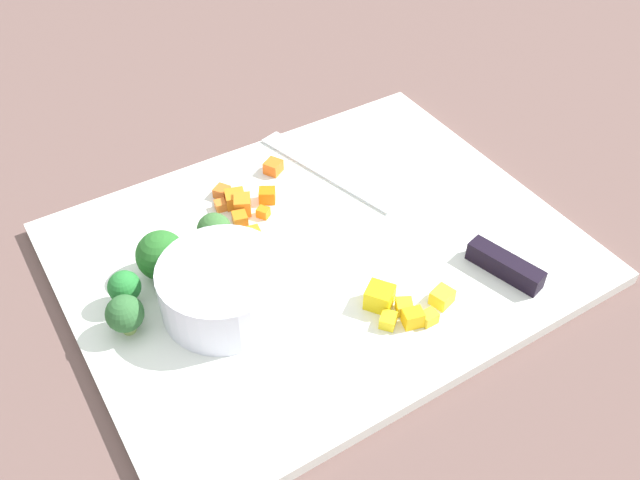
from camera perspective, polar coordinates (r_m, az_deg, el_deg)
name	(u,v)px	position (r m, az deg, el deg)	size (l,w,h in m)	color
ground_plane	(320,257)	(0.63, 0.00, -1.45)	(4.00, 4.00, 0.00)	brown
cutting_board	(320,253)	(0.62, 0.00, -1.06)	(0.44, 0.35, 0.01)	white
prep_bowl	(223,288)	(0.56, -8.05, -3.97)	(0.10, 0.10, 0.05)	white
chef_knife	(435,228)	(0.64, 9.52, 0.98)	(0.10, 0.32, 0.02)	silver
carrot_dice_0	(240,219)	(0.64, -6.64, 1.72)	(0.01, 0.01, 0.01)	orange
carrot_dice_1	(242,205)	(0.65, -6.44, 2.93)	(0.02, 0.02, 0.02)	orange
carrot_dice_2	(263,212)	(0.65, -4.72, 2.29)	(0.01, 0.01, 0.01)	orange
carrot_dice_3	(222,192)	(0.68, -8.12, 3.98)	(0.01, 0.01, 0.01)	orange
carrot_dice_4	(235,199)	(0.66, -7.04, 3.41)	(0.02, 0.02, 0.01)	orange
carrot_dice_5	(267,195)	(0.66, -4.40, 3.70)	(0.01, 0.02, 0.01)	orange
carrot_dice_6	(253,234)	(0.63, -5.56, 0.47)	(0.01, 0.01, 0.01)	orange
carrot_dice_7	(273,167)	(0.70, -3.89, 6.06)	(0.02, 0.02, 0.01)	orange
carrot_dice_8	(220,205)	(0.66, -8.25, 2.85)	(0.01, 0.01, 0.01)	orange
pepper_dice_0	(429,318)	(0.56, 9.01, -6.37)	(0.01, 0.01, 0.01)	yellow
pepper_dice_1	(404,307)	(0.57, 6.99, -5.51)	(0.01, 0.01, 0.01)	yellow
pepper_dice_2	(380,297)	(0.57, 4.96, -4.73)	(0.02, 0.02, 0.02)	yellow
pepper_dice_3	(390,320)	(0.56, 5.81, -6.58)	(0.01, 0.01, 0.01)	yellow
pepper_dice_4	(413,318)	(0.56, 7.71, -6.42)	(0.02, 0.01, 0.01)	yellow
pepper_dice_5	(442,297)	(0.58, 10.08, -4.68)	(0.02, 0.02, 0.01)	yellow
broccoli_floret_0	(214,230)	(0.62, -8.74, 0.78)	(0.03, 0.03, 0.03)	#8DAB5C
broccoli_floret_1	(127,318)	(0.56, -15.69, -6.25)	(0.03, 0.03, 0.04)	#90AE57
broccoli_floret_2	(125,287)	(0.58, -15.88, -3.80)	(0.03, 0.03, 0.03)	#83B654
broccoli_floret_3	(161,256)	(0.60, -13.01, -1.28)	(0.04, 0.04, 0.04)	#8EC155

